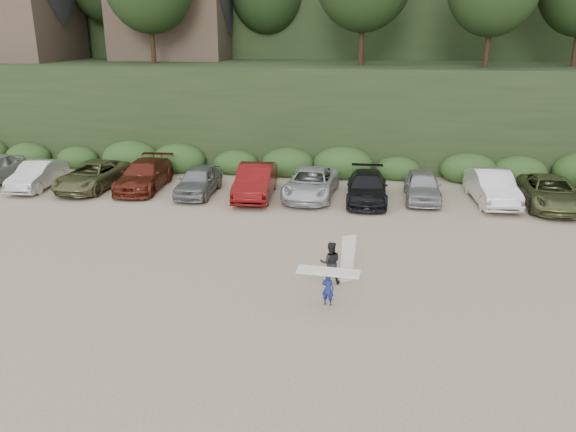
# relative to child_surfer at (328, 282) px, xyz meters

# --- Properties ---
(ground) EXTENTS (120.00, 120.00, 0.00)m
(ground) POSITION_rel_child_surfer_xyz_m (-1.28, 1.58, -0.79)
(ground) COLOR tan
(ground) RESTS_ON ground
(parked_cars) EXTENTS (39.55, 5.87, 1.64)m
(parked_cars) POSITION_rel_child_surfer_xyz_m (-0.63, 11.57, -0.05)
(parked_cars) COLOR #A3A4A7
(parked_cars) RESTS_ON ground
(child_surfer) EXTENTS (1.97, 0.71, 1.16)m
(child_surfer) POSITION_rel_child_surfer_xyz_m (0.00, 0.00, 0.00)
(child_surfer) COLOR navy
(child_surfer) RESTS_ON ground
(adult_surfer) EXTENTS (1.22, 0.65, 1.72)m
(adult_surfer) POSITION_rel_child_surfer_xyz_m (0.00, 1.62, -0.04)
(adult_surfer) COLOR black
(adult_surfer) RESTS_ON ground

